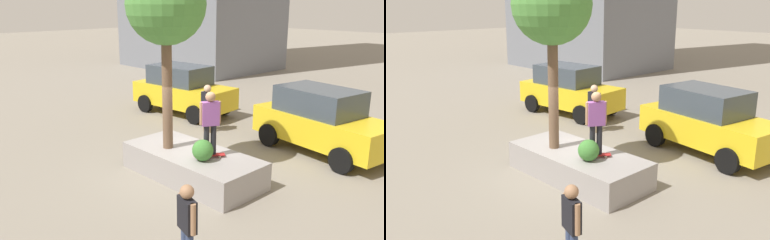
# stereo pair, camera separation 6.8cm
# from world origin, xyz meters

# --- Properties ---
(ground_plane) EXTENTS (120.00, 120.00, 0.00)m
(ground_plane) POSITION_xyz_m (0.00, 0.00, 0.00)
(ground_plane) COLOR gray
(planter_ledge) EXTENTS (4.00, 1.80, 0.75)m
(planter_ledge) POSITION_xyz_m (0.52, -0.17, 0.38)
(planter_ledge) COLOR gray
(planter_ledge) RESTS_ON ground
(plaza_tree) EXTENTS (2.10, 2.10, 4.92)m
(plaza_tree) POSITION_xyz_m (-0.20, -0.41, 4.57)
(plaza_tree) COLOR brown
(plaza_tree) RESTS_ON planter_ledge
(boxwood_shrub) EXTENTS (0.55, 0.55, 0.55)m
(boxwood_shrub) POSITION_xyz_m (1.17, -0.41, 1.03)
(boxwood_shrub) COLOR #3D7A33
(boxwood_shrub) RESTS_ON planter_ledge
(skateboard) EXTENTS (0.68, 0.74, 0.07)m
(skateboard) POSITION_xyz_m (1.12, -0.09, 0.81)
(skateboard) COLOR #A51E1E
(skateboard) RESTS_ON planter_ledge
(skateboarder) EXTENTS (0.38, 0.51, 1.68)m
(skateboarder) POSITION_xyz_m (1.12, -0.09, 1.80)
(skateboarder) COLOR black
(skateboarder) RESTS_ON skateboard
(sedan_parked) EXTENTS (4.63, 2.43, 2.08)m
(sedan_parked) POSITION_xyz_m (-4.80, 4.32, 1.06)
(sedan_parked) COLOR gold
(sedan_parked) RESTS_ON ground
(taxi_cab) EXTENTS (4.68, 2.60, 2.07)m
(taxi_cab) POSITION_xyz_m (1.86, 4.25, 1.05)
(taxi_cab) COLOR gold
(taxi_cab) RESTS_ON ground
(pedestrian_crossing) EXTENTS (0.54, 0.31, 1.66)m
(pedestrian_crossing) POSITION_xyz_m (3.43, -3.05, 0.96)
(pedestrian_crossing) COLOR navy
(pedestrian_crossing) RESTS_ON ground
(passerby_with_bag) EXTENTS (0.60, 0.28, 1.78)m
(passerby_with_bag) POSITION_xyz_m (-2.16, 3.15, 1.03)
(passerby_with_bag) COLOR #847056
(passerby_with_bag) RESTS_ON ground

